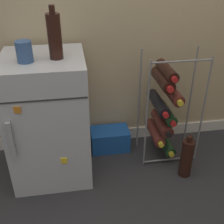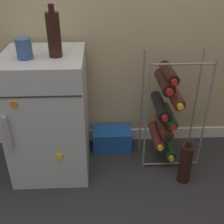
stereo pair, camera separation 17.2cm
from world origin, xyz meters
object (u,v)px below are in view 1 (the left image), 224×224
at_px(soda_box, 110,139).
at_px(wine_rack, 164,108).
at_px(mini_fridge, 49,119).
at_px(fridge_top_cup, 24,52).
at_px(fridge_top_bottle, 55,36).
at_px(loose_bottle_floor, 187,158).

bearing_deg(soda_box, wine_rack, -20.30).
xyz_separation_m(mini_fridge, soda_box, (0.40, 0.17, -0.32)).
distance_m(wine_rack, soda_box, 0.48).
distance_m(mini_fridge, soda_box, 0.54).
bearing_deg(wine_rack, fridge_top_cup, -172.49).
height_order(soda_box, fridge_top_cup, fridge_top_cup).
bearing_deg(fridge_top_bottle, soda_box, 32.95).
bearing_deg(loose_bottle_floor, fridge_top_bottle, 168.39).
bearing_deg(loose_bottle_floor, soda_box, 140.81).
bearing_deg(loose_bottle_floor, wine_rack, 113.05).
bearing_deg(soda_box, fridge_top_bottle, -147.05).
bearing_deg(fridge_top_cup, loose_bottle_floor, -7.85).
bearing_deg(fridge_top_bottle, mini_fridge, 156.75).
xyz_separation_m(fridge_top_cup, loose_bottle_floor, (0.92, -0.13, -0.71)).
height_order(mini_fridge, fridge_top_bottle, fridge_top_bottle).
height_order(fridge_top_cup, fridge_top_bottle, fridge_top_bottle).
relative_size(mini_fridge, wine_rack, 1.04).
distance_m(soda_box, loose_bottle_floor, 0.57).
distance_m(wine_rack, fridge_top_bottle, 0.85).
height_order(soda_box, loose_bottle_floor, loose_bottle_floor).
bearing_deg(fridge_top_cup, soda_box, 26.32).
bearing_deg(loose_bottle_floor, fridge_top_cup, 172.15).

